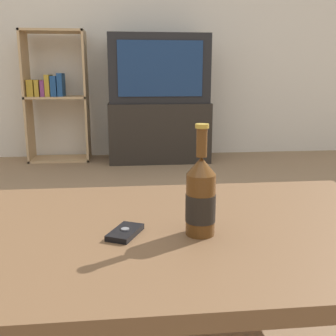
% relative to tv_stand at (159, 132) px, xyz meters
% --- Properties ---
extents(back_wall, '(8.00, 0.05, 2.60)m').
position_rel_tv_stand_xyz_m(back_wall, '(-0.23, 0.31, 1.03)').
color(back_wall, silver).
rests_on(back_wall, ground_plane).
extents(coffee_table, '(1.38, 0.79, 0.40)m').
position_rel_tv_stand_xyz_m(coffee_table, '(-0.23, -2.71, 0.08)').
color(coffee_table, brown).
rests_on(coffee_table, ground_plane).
extents(tv_stand, '(0.92, 0.47, 0.54)m').
position_rel_tv_stand_xyz_m(tv_stand, '(0.00, 0.00, 0.00)').
color(tv_stand, '#28231E').
rests_on(tv_stand, ground_plane).
extents(television, '(0.90, 0.42, 0.60)m').
position_rel_tv_stand_xyz_m(television, '(-0.00, -0.00, 0.57)').
color(television, black).
rests_on(television, tv_stand).
extents(bookshelf, '(0.56, 0.30, 1.18)m').
position_rel_tv_stand_xyz_m(bookshelf, '(-0.96, 0.10, 0.35)').
color(bookshelf, tan).
rests_on(bookshelf, ground_plane).
extents(beer_bottle, '(0.07, 0.07, 0.28)m').
position_rel_tv_stand_xyz_m(beer_bottle, '(-0.13, -2.77, 0.23)').
color(beer_bottle, '#563314').
rests_on(beer_bottle, coffee_table).
extents(cell_phone, '(0.10, 0.12, 0.02)m').
position_rel_tv_stand_xyz_m(cell_phone, '(-0.31, -2.76, 0.14)').
color(cell_phone, black).
rests_on(cell_phone, coffee_table).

